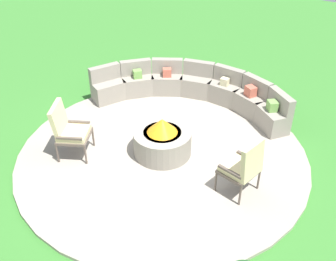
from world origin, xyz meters
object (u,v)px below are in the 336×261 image
(curved_stone_bench, at_px, (193,90))
(lounge_chair_front_left, at_px, (69,129))
(fire_pit, at_px, (162,140))
(lounge_chair_front_right, at_px, (244,166))

(curved_stone_bench, bearing_deg, lounge_chair_front_left, -109.32)
(fire_pit, height_order, lounge_chair_front_right, lounge_chair_front_right)
(lounge_chair_front_right, bearing_deg, fire_pit, 94.72)
(lounge_chair_front_left, bearing_deg, curved_stone_bench, 134.24)
(fire_pit, distance_m, lounge_chair_front_left, 1.73)
(lounge_chair_front_right, bearing_deg, curved_stone_bench, 56.42)
(curved_stone_bench, distance_m, lounge_chair_front_left, 3.06)
(lounge_chair_front_right, bearing_deg, lounge_chair_front_left, 114.77)
(fire_pit, distance_m, lounge_chair_front_right, 1.72)
(lounge_chair_front_left, relative_size, lounge_chair_front_right, 1.03)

